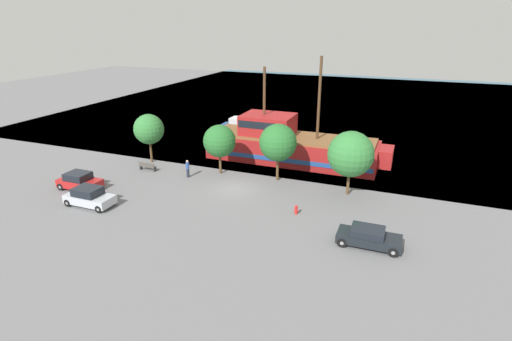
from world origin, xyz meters
TOP-DOWN VIEW (x-y plane):
  - ground_plane at (0.00, 0.00)m, footprint 160.00×160.00m
  - water_surface at (0.00, 44.00)m, footprint 80.00×80.00m
  - pirate_ship at (2.25, 9.13)m, footprint 19.17×5.22m
  - moored_boat_dockside at (-7.32, 18.80)m, footprint 6.39×2.53m
  - parked_car_curb_front at (12.28, -5.59)m, footprint 4.16×1.85m
  - parked_car_curb_mid at (-12.78, -5.14)m, footprint 3.81×1.91m
  - parked_car_curb_rear at (-9.52, -7.47)m, footprint 4.02×1.85m
  - fire_hydrant at (6.52, -2.85)m, footprint 0.42×0.25m
  - bench_promenade_east at (-10.04, 0.98)m, footprint 1.78×0.45m
  - pedestrian_walking_near at (-5.33, 0.92)m, footprint 0.32×0.32m
  - tree_row_east at (-11.21, 3.37)m, footprint 3.12×3.12m
  - tree_row_mideast at (-2.88, 2.97)m, footprint 3.14×3.14m
  - tree_row_midwest at (2.89, 3.35)m, footprint 3.45×3.45m
  - tree_row_west at (9.60, 2.43)m, footprint 3.87×3.87m

SIDE VIEW (x-z plane):
  - ground_plane at x=0.00m, z-range 0.00..0.00m
  - water_surface at x=0.00m, z-range 0.00..0.00m
  - fire_hydrant at x=6.52m, z-range 0.03..0.79m
  - bench_promenade_east at x=-10.04m, z-range 0.02..0.87m
  - moored_boat_dockside at x=-7.32m, z-range -0.24..1.51m
  - parked_car_curb_front at x=12.28m, z-range 0.01..1.30m
  - parked_car_curb_rear at x=-9.52m, z-range -0.03..1.53m
  - parked_car_curb_mid at x=-12.78m, z-range -0.02..1.52m
  - pedestrian_walking_near at x=-5.33m, z-range 0.01..1.73m
  - pirate_ship at x=2.25m, z-range -3.73..7.24m
  - tree_row_mideast at x=-2.88m, z-range 0.86..5.73m
  - tree_row_east at x=-11.21m, z-range 1.00..6.14m
  - tree_row_west at x=9.60m, z-range 0.86..6.45m
  - tree_row_midwest at x=2.89m, z-range 0.97..6.37m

